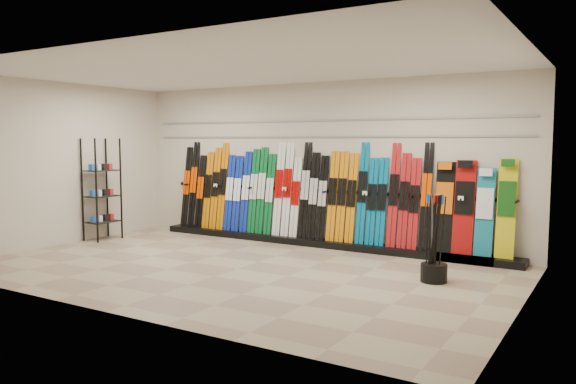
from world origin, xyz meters
The scene contains 13 objects.
floor centered at (0.00, 0.00, 0.00)m, with size 8.00×8.00×0.00m, color gray.
back_wall centered at (0.00, 2.50, 1.50)m, with size 8.00×8.00×0.00m, color beige.
left_wall centered at (-4.00, 0.00, 1.50)m, with size 5.00×5.00×0.00m, color beige.
right_wall centered at (4.00, 0.00, 1.50)m, with size 5.00×5.00×0.00m, color beige.
ceiling centered at (0.00, 0.00, 3.00)m, with size 8.00×8.00×0.00m, color silver.
ski_rack_base centered at (0.22, 2.28, 0.06)m, with size 8.00×0.40×0.12m, color black.
skis centered at (-0.45, 2.36, 0.94)m, with size 5.37×0.30×1.82m.
snowboards centered at (2.92, 2.35, 0.85)m, with size 1.26×0.24×1.53m.
accessory_rack centered at (-3.75, 0.69, 0.99)m, with size 0.40×0.60×1.97m, color black.
pole_bin centered at (2.77, 0.76, 0.12)m, with size 0.36×0.36×0.25m, color black.
ski_poles centered at (2.76, 0.76, 0.61)m, with size 0.31×0.28×1.18m.
slatwall_rail_0 centered at (0.00, 2.48, 2.00)m, with size 7.60×0.02×0.03m, color gray.
slatwall_rail_1 centered at (0.00, 2.48, 2.30)m, with size 7.60×0.02×0.03m, color gray.
Camera 1 is at (4.95, -6.73, 1.93)m, focal length 35.00 mm.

